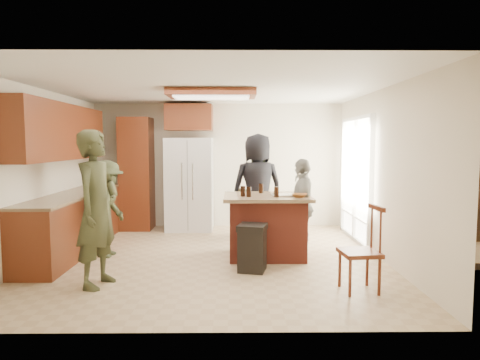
{
  "coord_description": "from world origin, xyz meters",
  "views": [
    {
      "loc": [
        0.35,
        -6.23,
        1.71
      ],
      "look_at": [
        0.42,
        0.2,
        1.15
      ],
      "focal_mm": 32.0,
      "sensor_mm": 36.0,
      "label": 1
    }
  ],
  "objects_px": {
    "person_behind_left": "(256,194)",
    "spindle_chair": "(361,252)",
    "person_behind_right": "(257,186)",
    "person_side_right": "(302,207)",
    "trash_bin": "(252,247)",
    "person_counter": "(107,209)",
    "person_front_left": "(97,209)",
    "refrigerator": "(190,184)",
    "kitchen_island": "(267,225)"
  },
  "relations": [
    {
      "from": "person_behind_left",
      "to": "spindle_chair",
      "type": "distance_m",
      "value": 3.11
    },
    {
      "from": "person_behind_right",
      "to": "person_side_right",
      "type": "distance_m",
      "value": 1.25
    },
    {
      "from": "trash_bin",
      "to": "spindle_chair",
      "type": "xyz_separation_m",
      "value": [
        1.22,
        -0.79,
        0.13
      ]
    },
    {
      "from": "person_counter",
      "to": "spindle_chair",
      "type": "xyz_separation_m",
      "value": [
        3.38,
        -1.56,
        -0.27
      ]
    },
    {
      "from": "person_counter",
      "to": "person_front_left",
      "type": "bearing_deg",
      "value": -159.0
    },
    {
      "from": "person_counter",
      "to": "trash_bin",
      "type": "height_order",
      "value": "person_counter"
    },
    {
      "from": "person_side_right",
      "to": "spindle_chair",
      "type": "height_order",
      "value": "person_side_right"
    },
    {
      "from": "person_behind_right",
      "to": "person_side_right",
      "type": "bearing_deg",
      "value": 108.06
    },
    {
      "from": "refrigerator",
      "to": "trash_bin",
      "type": "xyz_separation_m",
      "value": [
        1.12,
        -2.75,
        -0.58
      ]
    },
    {
      "from": "person_front_left",
      "to": "person_side_right",
      "type": "bearing_deg",
      "value": -48.02
    },
    {
      "from": "person_front_left",
      "to": "person_behind_right",
      "type": "distance_m",
      "value": 3.22
    },
    {
      "from": "person_behind_right",
      "to": "refrigerator",
      "type": "distance_m",
      "value": 1.52
    },
    {
      "from": "person_front_left",
      "to": "spindle_chair",
      "type": "xyz_separation_m",
      "value": [
        3.09,
        -0.23,
        -0.48
      ]
    },
    {
      "from": "trash_bin",
      "to": "spindle_chair",
      "type": "distance_m",
      "value": 1.46
    },
    {
      "from": "kitchen_island",
      "to": "refrigerator",
      "type": "bearing_deg",
      "value": 124.12
    },
    {
      "from": "person_counter",
      "to": "trash_bin",
      "type": "bearing_deg",
      "value": -101.15
    },
    {
      "from": "person_counter",
      "to": "spindle_chair",
      "type": "relative_size",
      "value": 1.46
    },
    {
      "from": "kitchen_island",
      "to": "spindle_chair",
      "type": "height_order",
      "value": "spindle_chair"
    },
    {
      "from": "spindle_chair",
      "to": "person_front_left",
      "type": "bearing_deg",
      "value": 175.78
    },
    {
      "from": "person_side_right",
      "to": "kitchen_island",
      "type": "xyz_separation_m",
      "value": [
        -0.55,
        -0.15,
        -0.26
      ]
    },
    {
      "from": "trash_bin",
      "to": "spindle_chair",
      "type": "height_order",
      "value": "spindle_chair"
    },
    {
      "from": "kitchen_island",
      "to": "spindle_chair",
      "type": "distance_m",
      "value": 1.81
    },
    {
      "from": "person_counter",
      "to": "spindle_chair",
      "type": "bearing_deg",
      "value": -106.23
    },
    {
      "from": "spindle_chair",
      "to": "person_behind_right",
      "type": "bearing_deg",
      "value": 111.16
    },
    {
      "from": "kitchen_island",
      "to": "trash_bin",
      "type": "relative_size",
      "value": 2.03
    },
    {
      "from": "person_side_right",
      "to": "person_counter",
      "type": "bearing_deg",
      "value": -81.51
    },
    {
      "from": "person_side_right",
      "to": "person_counter",
      "type": "distance_m",
      "value": 2.96
    },
    {
      "from": "person_behind_left",
      "to": "person_counter",
      "type": "height_order",
      "value": "person_behind_left"
    },
    {
      "from": "person_behind_left",
      "to": "person_counter",
      "type": "bearing_deg",
      "value": 14.98
    },
    {
      "from": "refrigerator",
      "to": "trash_bin",
      "type": "bearing_deg",
      "value": -67.79
    },
    {
      "from": "refrigerator",
      "to": "kitchen_island",
      "type": "relative_size",
      "value": 1.41
    },
    {
      "from": "trash_bin",
      "to": "person_front_left",
      "type": "bearing_deg",
      "value": -163.24
    },
    {
      "from": "person_front_left",
      "to": "kitchen_island",
      "type": "xyz_separation_m",
      "value": [
        2.11,
        1.29,
        -0.46
      ]
    },
    {
      "from": "person_behind_right",
      "to": "trash_bin",
      "type": "distance_m",
      "value": 2.04
    },
    {
      "from": "person_behind_right",
      "to": "person_counter",
      "type": "distance_m",
      "value": 2.61
    },
    {
      "from": "person_counter",
      "to": "kitchen_island",
      "type": "bearing_deg",
      "value": -82.44
    },
    {
      "from": "person_front_left",
      "to": "person_side_right",
      "type": "height_order",
      "value": "person_front_left"
    },
    {
      "from": "person_front_left",
      "to": "refrigerator",
      "type": "relative_size",
      "value": 1.04
    },
    {
      "from": "person_behind_right",
      "to": "spindle_chair",
      "type": "xyz_separation_m",
      "value": [
        1.06,
        -2.73,
        -0.48
      ]
    },
    {
      "from": "person_behind_left",
      "to": "spindle_chair",
      "type": "bearing_deg",
      "value": 95.05
    },
    {
      "from": "person_counter",
      "to": "trash_bin",
      "type": "distance_m",
      "value": 2.33
    },
    {
      "from": "person_behind_left",
      "to": "trash_bin",
      "type": "bearing_deg",
      "value": 70.66
    },
    {
      "from": "trash_bin",
      "to": "person_behind_left",
      "type": "bearing_deg",
      "value": 85.78
    },
    {
      "from": "person_side_right",
      "to": "spindle_chair",
      "type": "distance_m",
      "value": 1.75
    },
    {
      "from": "person_front_left",
      "to": "person_behind_left",
      "type": "bearing_deg",
      "value": -23.48
    },
    {
      "from": "person_front_left",
      "to": "trash_bin",
      "type": "bearing_deg",
      "value": -59.68
    },
    {
      "from": "person_front_left",
      "to": "person_behind_right",
      "type": "bearing_deg",
      "value": -25.49
    },
    {
      "from": "person_behind_right",
      "to": "trash_bin",
      "type": "xyz_separation_m",
      "value": [
        -0.17,
        -1.94,
        -0.62
      ]
    },
    {
      "from": "person_behind_right",
      "to": "person_behind_left",
      "type": "bearing_deg",
      "value": -99.48
    },
    {
      "from": "person_behind_right",
      "to": "trash_bin",
      "type": "height_order",
      "value": "person_behind_right"
    }
  ]
}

